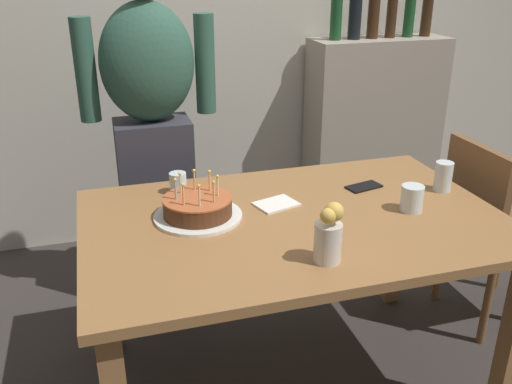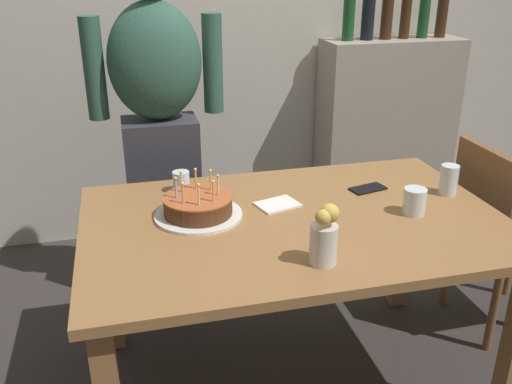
% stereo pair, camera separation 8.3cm
% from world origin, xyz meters
% --- Properties ---
extents(ground_plane, '(10.00, 10.00, 0.00)m').
position_xyz_m(ground_plane, '(0.00, 0.00, 0.00)').
color(ground_plane, '#332D2B').
extents(back_wall, '(5.20, 0.10, 2.60)m').
position_xyz_m(back_wall, '(0.00, 1.55, 1.30)').
color(back_wall, beige).
rests_on(back_wall, ground_plane).
extents(dining_table, '(1.50, 0.96, 0.74)m').
position_xyz_m(dining_table, '(0.00, 0.00, 0.64)').
color(dining_table, olive).
rests_on(dining_table, ground_plane).
extents(birthday_cake, '(0.32, 0.32, 0.16)m').
position_xyz_m(birthday_cake, '(-0.33, 0.10, 0.78)').
color(birthday_cake, white).
rests_on(birthday_cake, dining_table).
extents(water_glass_near, '(0.07, 0.07, 0.12)m').
position_xyz_m(water_glass_near, '(0.65, 0.07, 0.80)').
color(water_glass_near, silver).
rests_on(water_glass_near, dining_table).
extents(water_glass_far, '(0.08, 0.08, 0.10)m').
position_xyz_m(water_glass_far, '(0.43, -0.07, 0.79)').
color(water_glass_far, silver).
rests_on(water_glass_far, dining_table).
extents(water_glass_side, '(0.07, 0.07, 0.09)m').
position_xyz_m(water_glass_side, '(-0.36, 0.34, 0.78)').
color(water_glass_side, silver).
rests_on(water_glass_side, dining_table).
extents(cell_phone, '(0.16, 0.10, 0.01)m').
position_xyz_m(cell_phone, '(0.37, 0.18, 0.74)').
color(cell_phone, black).
rests_on(cell_phone, dining_table).
extents(napkin_stack, '(0.18, 0.15, 0.01)m').
position_xyz_m(napkin_stack, '(-0.03, 0.12, 0.74)').
color(napkin_stack, white).
rests_on(napkin_stack, dining_table).
extents(flower_vase, '(0.09, 0.09, 0.20)m').
position_xyz_m(flower_vase, '(-0.01, -0.32, 0.83)').
color(flower_vase, silver).
rests_on(flower_vase, dining_table).
extents(person_man_bearded, '(0.61, 0.27, 1.66)m').
position_xyz_m(person_man_bearded, '(-0.40, 0.78, 0.87)').
color(person_man_bearded, '#33333D').
rests_on(person_man_bearded, ground_plane).
extents(dining_chair, '(0.42, 0.42, 0.87)m').
position_xyz_m(dining_chair, '(0.99, 0.16, 0.52)').
color(dining_chair, brown).
rests_on(dining_chair, ground_plane).
extents(shelf_cabinet, '(0.83, 0.30, 1.44)m').
position_xyz_m(shelf_cabinet, '(1.02, 1.33, 0.59)').
color(shelf_cabinet, '#9E9384').
rests_on(shelf_cabinet, ground_plane).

